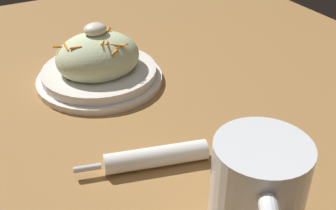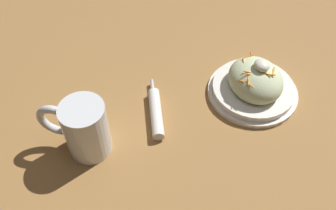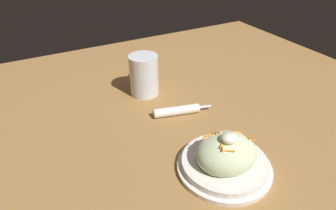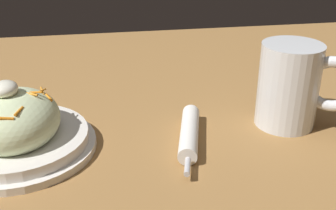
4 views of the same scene
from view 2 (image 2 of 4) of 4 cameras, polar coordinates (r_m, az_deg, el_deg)
ground_plane at (r=0.99m, az=-1.14°, el=2.76°), size 1.43×1.43×0.00m
salad_plate at (r=0.97m, az=12.84°, el=3.06°), size 0.23×0.23×0.11m
beer_mug at (r=0.84m, az=-12.38°, el=-3.78°), size 0.12×0.15×0.14m
napkin_roll at (r=0.91m, az=-1.83°, el=-1.16°), size 0.18×0.06×0.03m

